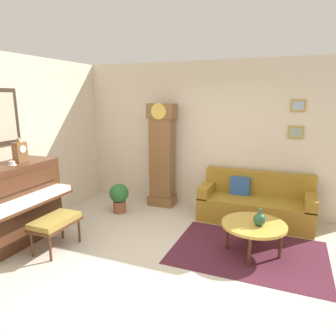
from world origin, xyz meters
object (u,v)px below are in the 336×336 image
object	(u,v)px
piano_bench	(55,223)
grandfather_clock	(162,158)
potted_plant	(119,196)
piano	(12,204)
teacup	(12,164)
green_jug	(260,219)
coffee_table	(254,225)
couch	(255,203)
mantel_clock	(20,151)

from	to	relation	value
piano_bench	grandfather_clock	distance (m)	2.45
grandfather_clock	potted_plant	size ratio (longest dim) A/B	3.62
piano	piano_bench	world-z (taller)	piano
grandfather_clock	teacup	xyz separation A→B (m)	(-1.32, -2.33, 0.25)
green_jug	teacup	bearing A→B (deg)	-164.57
grandfather_clock	coffee_table	world-z (taller)	grandfather_clock
grandfather_clock	couch	world-z (taller)	grandfather_clock
couch	teacup	world-z (taller)	teacup
couch	mantel_clock	xyz separation A→B (m)	(-3.23, -1.99, 1.05)
teacup	green_jug	bearing A→B (deg)	15.43
piano	potted_plant	size ratio (longest dim) A/B	2.57
green_jug	piano	bearing A→B (deg)	-164.25
grandfather_clock	couch	xyz separation A→B (m)	(1.84, -0.13, -0.65)
piano_bench	teacup	size ratio (longest dim) A/B	6.03
green_jug	piano_bench	bearing A→B (deg)	-161.78
couch	potted_plant	bearing A→B (deg)	-166.65
grandfather_clock	mantel_clock	world-z (taller)	grandfather_clock
piano	grandfather_clock	world-z (taller)	grandfather_clock
couch	potted_plant	distance (m)	2.49
piano	green_jug	size ratio (longest dim) A/B	6.00
grandfather_clock	green_jug	size ratio (longest dim) A/B	8.46
couch	potted_plant	xyz separation A→B (m)	(-2.42, -0.58, 0.01)
potted_plant	piano_bench	bearing A→B (deg)	-93.14
piano_bench	mantel_clock	bearing A→B (deg)	166.44
couch	teacup	size ratio (longest dim) A/B	16.38
piano	coffee_table	size ratio (longest dim) A/B	1.64
piano	couch	xyz separation A→B (m)	(3.23, 2.24, -0.29)
coffee_table	potted_plant	size ratio (longest dim) A/B	1.57
grandfather_clock	potted_plant	bearing A→B (deg)	-129.63
potted_plant	mantel_clock	bearing A→B (deg)	-119.67
piano_bench	green_jug	size ratio (longest dim) A/B	2.92
couch	mantel_clock	world-z (taller)	mantel_clock
piano	piano_bench	bearing A→B (deg)	6.04
piano	green_jug	world-z (taller)	piano
coffee_table	mantel_clock	xyz separation A→B (m)	(-3.34, -0.76, 0.95)
piano	grandfather_clock	size ratio (longest dim) A/B	0.71
coffee_table	green_jug	size ratio (longest dim) A/B	3.67
coffee_table	mantel_clock	distance (m)	3.56
piano	mantel_clock	xyz separation A→B (m)	(0.00, 0.25, 0.76)
teacup	coffee_table	bearing A→B (deg)	16.42
piano	teacup	size ratio (longest dim) A/B	12.41
piano_bench	green_jug	distance (m)	2.84
teacup	piano	bearing A→B (deg)	-149.11
coffee_table	mantel_clock	bearing A→B (deg)	-167.26
grandfather_clock	green_jug	world-z (taller)	grandfather_clock
piano_bench	green_jug	bearing A→B (deg)	18.22
piano	couch	distance (m)	3.94
coffee_table	piano	bearing A→B (deg)	-163.27
teacup	green_jug	size ratio (longest dim) A/B	0.48
piano	mantel_clock	bearing A→B (deg)	89.54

